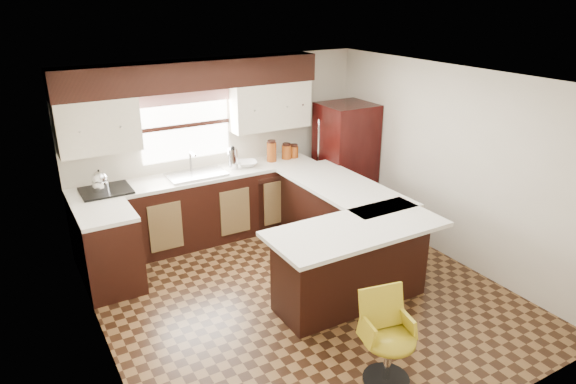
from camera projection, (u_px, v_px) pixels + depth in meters
floor at (304, 295)px, 5.78m from camera, size 4.40×4.40×0.00m
ceiling at (307, 80)px, 4.90m from camera, size 4.40×4.40×0.00m
wall_back at (221, 145)px, 7.11m from camera, size 4.40×0.00×4.40m
wall_front at (472, 298)px, 3.57m from camera, size 4.40×0.00×4.40m
wall_left at (96, 243)px, 4.36m from camera, size 0.00×4.40×4.40m
wall_right at (449, 165)px, 6.32m from camera, size 0.00×4.40×4.40m
base_cab_back at (202, 209)px, 6.93m from camera, size 3.30×0.60×0.90m
base_cab_left at (110, 252)px, 5.78m from camera, size 0.60×0.70×0.90m
counter_back at (200, 176)px, 6.76m from camera, size 3.30×0.60×0.04m
counter_left at (105, 214)px, 5.60m from camera, size 0.60×0.70×0.04m
soffit at (193, 75)px, 6.41m from camera, size 3.40×0.35×0.36m
upper_cab_left at (97, 126)px, 6.02m from camera, size 0.94×0.35×0.64m
upper_cab_right at (270, 105)px, 7.10m from camera, size 1.14×0.35×0.64m
window_pane at (185, 126)px, 6.73m from camera, size 1.20×0.02×0.90m
valance at (184, 96)px, 6.56m from camera, size 1.30×0.06×0.18m
sink at (196, 174)px, 6.71m from camera, size 0.75×0.45×0.03m
dishwasher at (277, 203)px, 7.18m from camera, size 0.58×0.03×0.78m
cooktop at (106, 191)px, 6.17m from camera, size 0.58×0.50×0.02m
peninsula_long at (338, 222)px, 6.54m from camera, size 0.60×1.95×0.90m
peninsula_return at (351, 265)px, 5.51m from camera, size 1.65×0.60×0.90m
counter_pen_long at (343, 187)px, 6.39m from camera, size 0.84×1.95×0.04m
counter_pen_return at (357, 229)px, 5.25m from camera, size 1.89×0.84×0.04m
refrigerator at (345, 161)px, 7.57m from camera, size 0.73×0.70×1.71m
bar_chair at (389, 341)px, 4.36m from camera, size 0.53×0.53×0.84m
kettle at (100, 180)px, 6.09m from camera, size 0.19×0.19×0.26m
percolator at (233, 159)px, 6.93m from camera, size 0.13×0.13×0.28m
mixing_bowl at (247, 164)px, 7.07m from camera, size 0.35×0.35×0.07m
canister_large at (272, 152)px, 7.23m from camera, size 0.14×0.14×0.27m
canister_med at (286, 152)px, 7.36m from camera, size 0.14×0.14×0.20m
canister_small at (294, 152)px, 7.42m from camera, size 0.13×0.13×0.17m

